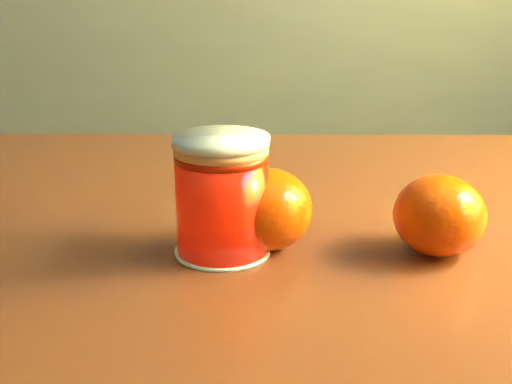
{
  "coord_description": "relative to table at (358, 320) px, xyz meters",
  "views": [
    {
      "loc": [
        0.7,
        -0.37,
        0.94
      ],
      "look_at": [
        0.75,
        0.16,
        0.76
      ],
      "focal_mm": 50.0,
      "sensor_mm": 36.0,
      "label": 1
    }
  ],
  "objects": [
    {
      "name": "orange_back",
      "position": [
        0.05,
        -0.06,
        0.12
      ],
      "size": [
        0.1,
        0.1,
        0.06
      ],
      "primitive_type": "ellipsoid",
      "rotation": [
        0.0,
        0.0,
        0.43
      ],
      "color": "#DC4104",
      "rests_on": "table"
    },
    {
      "name": "table",
      "position": [
        0.0,
        0.0,
        0.0
      ],
      "size": [
        1.02,
        0.76,
        0.72
      ],
      "rotation": [
        0.0,
        0.0,
        -0.1
      ],
      "color": "brown",
      "rests_on": "ground"
    },
    {
      "name": "juice_glass",
      "position": [
        -0.13,
        -0.05,
        0.14
      ],
      "size": [
        0.08,
        0.08,
        0.09
      ],
      "rotation": [
        0.0,
        0.0,
        0.27
      ],
      "color": "#FA1705",
      "rests_on": "table"
    },
    {
      "name": "orange_front",
      "position": [
        -0.09,
        -0.04,
        0.12
      ],
      "size": [
        0.09,
        0.09,
        0.07
      ],
      "primitive_type": "ellipsoid",
      "rotation": [
        0.0,
        0.0,
        0.25
      ],
      "color": "#DC4104",
      "rests_on": "table"
    }
  ]
}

